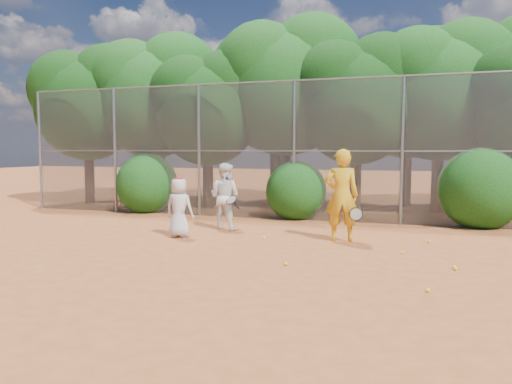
% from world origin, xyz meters
% --- Properties ---
extents(ground, '(80.00, 80.00, 0.00)m').
position_xyz_m(ground, '(0.00, 0.00, 0.00)').
color(ground, '#A75225').
rests_on(ground, ground).
extents(fence_back, '(20.05, 0.09, 4.03)m').
position_xyz_m(fence_back, '(-0.12, 6.00, 2.05)').
color(fence_back, gray).
rests_on(fence_back, ground).
extents(tree_0, '(4.38, 3.81, 6.00)m').
position_xyz_m(tree_0, '(-9.44, 8.04, 3.93)').
color(tree_0, black).
rests_on(tree_0, ground).
extents(tree_1, '(4.64, 4.03, 6.35)m').
position_xyz_m(tree_1, '(-6.94, 8.54, 4.16)').
color(tree_1, black).
rests_on(tree_1, ground).
extents(tree_2, '(3.99, 3.47, 5.47)m').
position_xyz_m(tree_2, '(-4.45, 7.83, 3.58)').
color(tree_2, black).
rests_on(tree_2, ground).
extents(tree_3, '(4.89, 4.26, 6.70)m').
position_xyz_m(tree_3, '(-1.94, 8.84, 4.40)').
color(tree_3, black).
rests_on(tree_3, ground).
extents(tree_4, '(4.19, 3.64, 5.73)m').
position_xyz_m(tree_4, '(0.55, 8.24, 3.76)').
color(tree_4, black).
rests_on(tree_4, ground).
extents(tree_5, '(4.51, 3.92, 6.17)m').
position_xyz_m(tree_5, '(3.06, 9.04, 4.05)').
color(tree_5, black).
rests_on(tree_5, ground).
extents(tree_9, '(4.83, 4.20, 6.62)m').
position_xyz_m(tree_9, '(-7.94, 10.84, 4.34)').
color(tree_9, black).
rests_on(tree_9, ground).
extents(tree_10, '(5.15, 4.48, 7.06)m').
position_xyz_m(tree_10, '(-2.93, 11.05, 4.63)').
color(tree_10, black).
rests_on(tree_10, ground).
extents(tree_11, '(4.64, 4.03, 6.35)m').
position_xyz_m(tree_11, '(2.06, 10.64, 4.16)').
color(tree_11, black).
rests_on(tree_11, ground).
extents(bush_0, '(2.00, 2.00, 2.00)m').
position_xyz_m(bush_0, '(-6.00, 6.30, 1.00)').
color(bush_0, '#114511').
rests_on(bush_0, ground).
extents(bush_1, '(1.80, 1.80, 1.80)m').
position_xyz_m(bush_1, '(-1.00, 6.30, 0.90)').
color(bush_1, '#114511').
rests_on(bush_1, ground).
extents(bush_2, '(2.20, 2.20, 2.20)m').
position_xyz_m(bush_2, '(4.00, 6.30, 1.10)').
color(bush_2, '#114511').
rests_on(bush_2, ground).
extents(player_yellow, '(0.92, 0.63, 2.06)m').
position_xyz_m(player_yellow, '(0.83, 3.04, 1.03)').
color(player_yellow, gold).
rests_on(player_yellow, ground).
extents(player_teen, '(0.69, 0.46, 1.42)m').
position_xyz_m(player_teen, '(-2.84, 2.36, 0.71)').
color(player_teen, silver).
rests_on(player_teen, ground).
extents(player_white, '(0.94, 0.85, 1.70)m').
position_xyz_m(player_white, '(-2.26, 3.77, 0.85)').
color(player_white, white).
rests_on(player_white, ground).
extents(ball_0, '(0.07, 0.07, 0.07)m').
position_xyz_m(ball_0, '(3.08, 1.03, 0.03)').
color(ball_0, yellow).
rests_on(ball_0, ground).
extents(ball_1, '(0.07, 0.07, 0.07)m').
position_xyz_m(ball_1, '(2.19, 2.03, 0.03)').
color(ball_1, yellow).
rests_on(ball_1, ground).
extents(ball_2, '(0.07, 0.07, 0.07)m').
position_xyz_m(ball_2, '(2.62, -0.58, 0.03)').
color(ball_2, yellow).
rests_on(ball_2, ground).
extents(ball_3, '(0.07, 0.07, 0.07)m').
position_xyz_m(ball_3, '(3.09, 0.93, 0.03)').
color(ball_3, yellow).
rests_on(ball_3, ground).
extents(ball_4, '(0.07, 0.07, 0.07)m').
position_xyz_m(ball_4, '(0.26, 0.38, 0.03)').
color(ball_4, yellow).
rests_on(ball_4, ground).
extents(ball_5, '(0.07, 0.07, 0.07)m').
position_xyz_m(ball_5, '(2.71, 3.44, 0.03)').
color(ball_5, yellow).
rests_on(ball_5, ground).
extents(ball_6, '(0.07, 0.07, 0.07)m').
position_xyz_m(ball_6, '(-0.90, 2.77, 0.03)').
color(ball_6, yellow).
rests_on(ball_6, ground).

